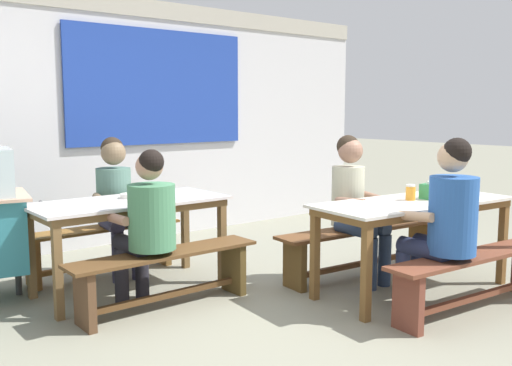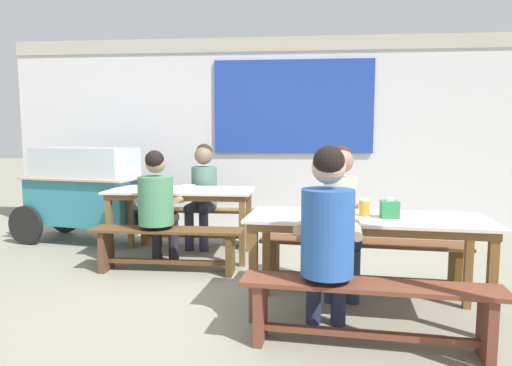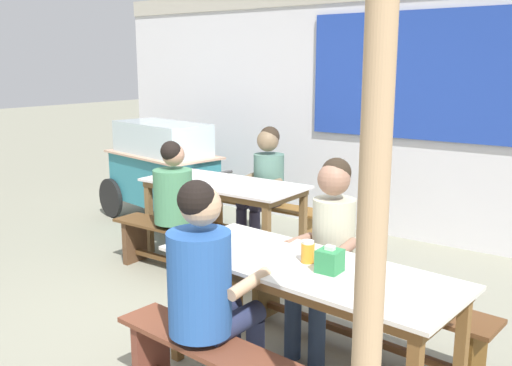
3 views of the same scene
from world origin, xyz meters
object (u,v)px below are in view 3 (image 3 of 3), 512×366
Objects in this scene: person_right_near_table at (328,243)px; dining_table_far at (223,190)px; tissue_box at (330,261)px; condiment_jar at (308,252)px; person_center_facing at (265,179)px; soup_bowl at (234,179)px; bench_far_back at (258,217)px; bench_near_back at (357,307)px; bench_far_front at (183,244)px; dining_table_near at (306,277)px; person_near_front at (208,282)px; person_left_back_turned at (178,198)px; food_cart at (162,166)px; wooden_support_post at (369,296)px.

dining_table_far is at bearing 149.68° from person_right_near_table.
tissue_box is 0.19m from condiment_jar.
person_right_near_table is 1.02× the size of person_center_facing.
dining_table_far is 12.37× the size of condiment_jar.
bench_far_back is at bearing 96.00° from soup_bowl.
dining_table_far is 2.51m from tissue_box.
bench_far_back is at bearing 141.17° from bench_near_back.
bench_far_front is (-0.00, -1.17, 0.01)m from bench_far_back.
dining_table_near reaches higher than bench_far_front.
bench_far_back is 3.01m from person_near_front.
condiment_jar is at bearing -75.00° from person_right_near_table.
person_near_front reaches higher than person_left_back_turned.
person_near_front is 1.07× the size of person_left_back_turned.
food_cart is at bearing 139.47° from person_left_back_turned.
dining_table_far is at bearing 140.84° from condiment_jar.
soup_bowl is at bearing 75.03° from person_left_back_turned.
tissue_box is 2.52m from soup_bowl.
dining_table_far is 3.66m from wooden_support_post.
bench_far_back is at bearing -0.37° from food_cart.
bench_near_back is (1.87, -1.50, 0.02)m from bench_far_back.
person_near_front is 8.06× the size of soup_bowl.
bench_far_front is 9.29× the size of soup_bowl.
bench_near_back is at bearing -38.83° from bench_far_back.
bench_far_front is 1.20× the size of person_center_facing.
soup_bowl is (0.05, -0.49, 0.50)m from bench_far_back.
food_cart is 1.55m from person_center_facing.
dining_table_far is at bearing 140.42° from dining_table_near.
wooden_support_post is at bearing -43.46° from dining_table_far.
food_cart is 14.51× the size of condiment_jar.
tissue_box is (1.98, -2.12, 0.54)m from bench_far_back.
wooden_support_post is at bearing -37.34° from food_cart.
bench_near_back is (0.05, 0.58, -0.38)m from dining_table_near.
food_cart is 1.46× the size of person_right_near_table.
soup_bowl is (-1.82, 1.01, 0.48)m from bench_near_back.
food_cart is at bearing 179.63° from bench_far_back.
dining_table_far is 0.85× the size of food_cart.
tissue_box is at bearing -60.97° from person_right_near_table.
tissue_box reaches higher than soup_bowl.
food_cart is 11.51× the size of soup_bowl.
condiment_jar is at bearing 129.00° from wooden_support_post.
person_near_front is 8.75× the size of tissue_box.
person_center_facing is 2.76m from tissue_box.
wooden_support_post reaches higher than person_left_back_turned.
bench_near_back is 0.47m from person_right_near_table.
person_left_back_turned is 0.54× the size of wooden_support_post.
person_near_front is at bearing -55.40° from soup_bowl.
person_center_facing is at bearing 77.03° from person_left_back_turned.
person_left_back_turned reaches higher than dining_table_near.
dining_table_far is 0.71m from bench_far_back.
food_cart is 1.49× the size of person_center_facing.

